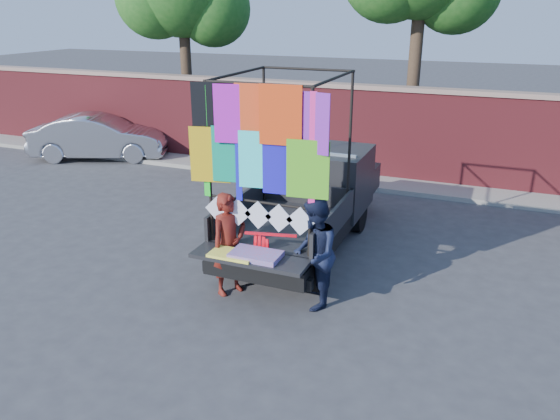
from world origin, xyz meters
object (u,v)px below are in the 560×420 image
at_px(pickup_truck, 313,196).
at_px(woman, 229,244).
at_px(man, 314,254).
at_px(sedan, 100,137).

distance_m(pickup_truck, woman, 2.89).
bearing_deg(woman, man, -57.14).
bearing_deg(sedan, man, -146.05).
relative_size(sedan, woman, 2.39).
height_order(woman, man, man).
height_order(pickup_truck, woman, pickup_truck).
xyz_separation_m(pickup_truck, woman, (-0.51, -2.84, -0.01)).
relative_size(pickup_truck, man, 3.07).
height_order(sedan, woman, woman).
distance_m(pickup_truck, man, 2.89).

